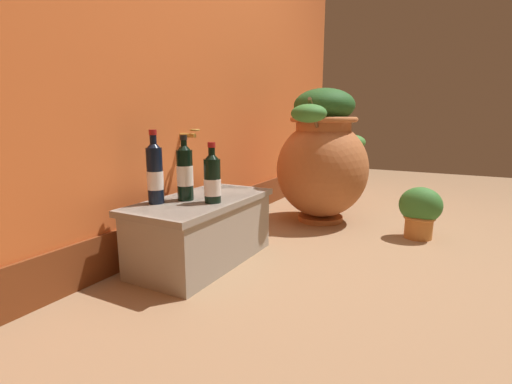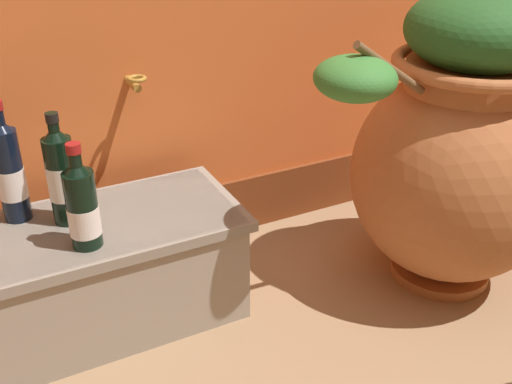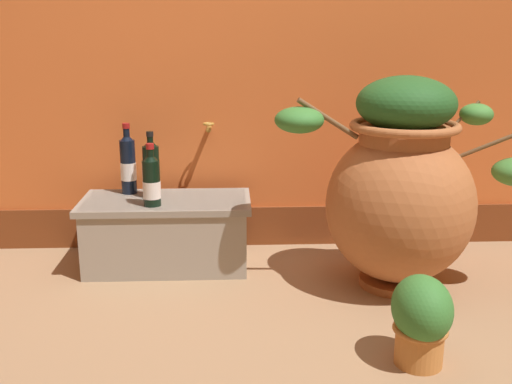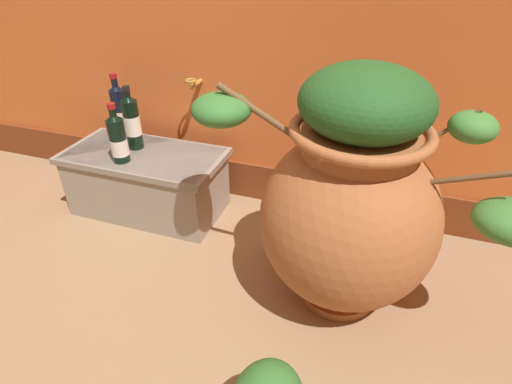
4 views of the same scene
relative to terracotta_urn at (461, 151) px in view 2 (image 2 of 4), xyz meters
The scene contains 5 objects.
terracotta_urn is the anchor object (origin of this frame).
stone_ledge 1.10m from the terracotta_urn, 164.98° to the left, with size 0.79×0.40×0.33m.
wine_bottle_left 1.28m from the terracotta_urn, 161.81° to the left, with size 0.07×0.07×0.34m.
wine_bottle_middle 1.14m from the terracotta_urn, 163.60° to the left, with size 0.08×0.08×0.31m.
wine_bottle_right 1.09m from the terracotta_urn, behind, with size 0.08×0.08×0.28m.
Camera 2 is at (-0.70, -0.64, 1.18)m, focal length 42.45 mm.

